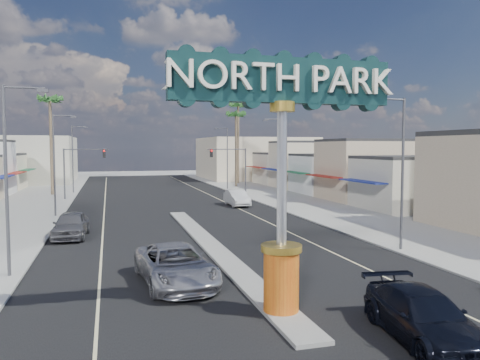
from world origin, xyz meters
TOP-DOWN VIEW (x-y plane):
  - ground at (0.00, 30.00)m, footprint 160.00×160.00m
  - road at (0.00, 30.00)m, footprint 20.00×120.00m
  - median_island at (0.00, 14.00)m, footprint 1.30×30.00m
  - sidewalk_left at (-14.00, 30.00)m, footprint 8.00×120.00m
  - sidewalk_right at (14.00, 30.00)m, footprint 8.00×120.00m
  - storefront_row_right at (24.00, 43.00)m, footprint 12.00×42.00m
  - backdrop_far_left at (-22.00, 75.00)m, footprint 20.00×20.00m
  - backdrop_far_right at (22.00, 75.00)m, footprint 20.00×20.00m
  - gateway_sign at (0.00, 1.98)m, footprint 8.20×1.50m
  - traffic_signal_left at (-9.18, 43.99)m, footprint 5.09×0.45m
  - traffic_signal_right at (9.18, 43.99)m, footprint 5.09×0.45m
  - streetlight_l_near at (-10.43, 10.00)m, footprint 2.03×0.22m
  - streetlight_l_mid at (-10.43, 30.00)m, footprint 2.03×0.22m
  - streetlight_l_far at (-10.43, 52.00)m, footprint 2.03×0.22m
  - streetlight_r_near at (10.43, 10.00)m, footprint 2.03×0.22m
  - streetlight_r_mid at (10.43, 30.00)m, footprint 2.03×0.22m
  - streetlight_r_far at (10.43, 52.00)m, footprint 2.03×0.22m
  - palm_left_far at (-13.00, 50.00)m, footprint 2.60×2.60m
  - palm_right_mid at (13.00, 56.00)m, footprint 2.60×2.60m
  - palm_right_far at (15.00, 62.00)m, footprint 2.60×2.60m
  - suv_left at (-3.20, 6.86)m, footprint 3.47×6.52m
  - suv_right at (3.53, -1.39)m, footprint 2.89×5.69m
  - car_parked_left at (-8.55, 19.64)m, footprint 2.46×5.38m
  - car_parked_right at (6.93, 33.40)m, footprint 1.79×5.02m

SIDE VIEW (x-z plane):
  - ground at x=0.00m, z-range 0.00..0.00m
  - road at x=0.00m, z-range 0.00..0.01m
  - sidewalk_left at x=-14.00m, z-range 0.00..0.12m
  - sidewalk_right at x=14.00m, z-range 0.00..0.12m
  - median_island at x=0.00m, z-range 0.00..0.16m
  - suv_right at x=3.53m, z-range 0.00..1.58m
  - car_parked_right at x=6.93m, z-range 0.00..1.65m
  - suv_left at x=-3.20m, z-range 0.00..1.74m
  - car_parked_left at x=-8.55m, z-range 0.00..1.79m
  - storefront_row_right at x=24.00m, z-range 0.00..6.00m
  - backdrop_far_left at x=-22.00m, z-range 0.00..8.00m
  - backdrop_far_right at x=22.00m, z-range 0.00..8.00m
  - traffic_signal_left at x=-9.18m, z-range 1.27..7.27m
  - traffic_signal_right at x=9.18m, z-range 1.27..7.27m
  - streetlight_l_near at x=-10.43m, z-range 0.57..9.57m
  - streetlight_l_mid at x=-10.43m, z-range 0.57..9.57m
  - streetlight_l_far at x=-10.43m, z-range 0.57..9.57m
  - streetlight_r_near at x=10.43m, z-range 0.57..9.57m
  - streetlight_r_mid at x=10.43m, z-range 0.57..9.57m
  - streetlight_r_far at x=10.43m, z-range 0.57..9.57m
  - gateway_sign at x=0.00m, z-range 1.35..10.50m
  - palm_right_mid at x=13.00m, z-range 4.55..16.65m
  - palm_left_far at x=-13.00m, z-range 4.95..18.05m
  - palm_right_far at x=15.00m, z-range 5.34..19.44m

